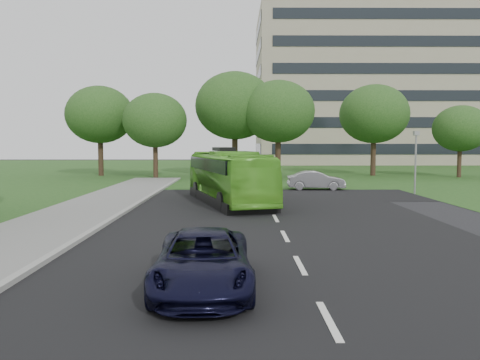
{
  "coord_description": "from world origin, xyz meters",
  "views": [
    {
      "loc": [
        -1.73,
        -18.52,
        3.33
      ],
      "look_at": [
        -1.57,
        3.6,
        1.6
      ],
      "focal_mm": 35.0,
      "sensor_mm": 36.0,
      "label": 1
    }
  ],
  "objects_px": {
    "tree_park_e": "(461,129)",
    "suv": "(203,261)",
    "bus": "(228,177)",
    "tree_park_d": "(374,114)",
    "tree_park_c": "(278,112)",
    "tree_park_b": "(235,106)",
    "office_building": "(375,90)",
    "camera_pole": "(416,154)",
    "tree_park_f": "(100,115)",
    "sedan": "(316,180)",
    "tree_park_a": "(155,120)"
  },
  "relations": [
    {
      "from": "tree_park_e",
      "to": "suv",
      "type": "distance_m",
      "value": 42.07
    },
    {
      "from": "tree_park_e",
      "to": "bus",
      "type": "xyz_separation_m",
      "value": [
        -22.35,
        -19.55,
        -3.34
      ]
    },
    {
      "from": "tree_park_d",
      "to": "suv",
      "type": "bearing_deg",
      "value": -111.53
    },
    {
      "from": "tree_park_c",
      "to": "tree_park_b",
      "type": "bearing_deg",
      "value": 154.2
    },
    {
      "from": "office_building",
      "to": "tree_park_c",
      "type": "relative_size",
      "value": 4.23
    },
    {
      "from": "tree_park_d",
      "to": "tree_park_e",
      "type": "xyz_separation_m",
      "value": [
        7.71,
        -2.69,
        -1.57
      ]
    },
    {
      "from": "tree_park_c",
      "to": "camera_pole",
      "type": "distance_m",
      "value": 17.67
    },
    {
      "from": "office_building",
      "to": "tree_park_f",
      "type": "bearing_deg",
      "value": -139.67
    },
    {
      "from": "sedan",
      "to": "suv",
      "type": "distance_m",
      "value": 24.01
    },
    {
      "from": "office_building",
      "to": "tree_park_c",
      "type": "height_order",
      "value": "office_building"
    },
    {
      "from": "tree_park_f",
      "to": "camera_pole",
      "type": "distance_m",
      "value": 31.61
    },
    {
      "from": "office_building",
      "to": "tree_park_b",
      "type": "relative_size",
      "value": 3.77
    },
    {
      "from": "tree_park_a",
      "to": "suv",
      "type": "distance_m",
      "value": 35.74
    },
    {
      "from": "tree_park_a",
      "to": "tree_park_e",
      "type": "relative_size",
      "value": 1.16
    },
    {
      "from": "tree_park_b",
      "to": "tree_park_f",
      "type": "distance_m",
      "value": 13.91
    },
    {
      "from": "tree_park_a",
      "to": "bus",
      "type": "distance_m",
      "value": 20.82
    },
    {
      "from": "tree_park_d",
      "to": "bus",
      "type": "bearing_deg",
      "value": -123.36
    },
    {
      "from": "tree_park_c",
      "to": "tree_park_d",
      "type": "relative_size",
      "value": 1.01
    },
    {
      "from": "bus",
      "to": "sedan",
      "type": "height_order",
      "value": "bus"
    },
    {
      "from": "bus",
      "to": "camera_pole",
      "type": "xyz_separation_m",
      "value": [
        12.2,
        4.35,
        1.22
      ]
    },
    {
      "from": "tree_park_a",
      "to": "tree_park_b",
      "type": "bearing_deg",
      "value": 20.38
    },
    {
      "from": "tree_park_a",
      "to": "tree_park_b",
      "type": "distance_m",
      "value": 8.33
    },
    {
      "from": "tree_park_a",
      "to": "tree_park_f",
      "type": "relative_size",
      "value": 0.88
    },
    {
      "from": "tree_park_f",
      "to": "sedan",
      "type": "bearing_deg",
      "value": -36.79
    },
    {
      "from": "camera_pole",
      "to": "tree_park_e",
      "type": "bearing_deg",
      "value": 71.98
    },
    {
      "from": "bus",
      "to": "tree_park_a",
      "type": "bearing_deg",
      "value": 95.04
    },
    {
      "from": "tree_park_c",
      "to": "camera_pole",
      "type": "height_order",
      "value": "tree_park_c"
    },
    {
      "from": "bus",
      "to": "tree_park_c",
      "type": "bearing_deg",
      "value": 60.97
    },
    {
      "from": "sedan",
      "to": "suv",
      "type": "bearing_deg",
      "value": 166.98
    },
    {
      "from": "tree_park_d",
      "to": "office_building",
      "type": "bearing_deg",
      "value": 73.48
    },
    {
      "from": "suv",
      "to": "tree_park_d",
      "type": "bearing_deg",
      "value": 66.34
    },
    {
      "from": "office_building",
      "to": "tree_park_d",
      "type": "height_order",
      "value": "office_building"
    },
    {
      "from": "tree_park_a",
      "to": "tree_park_d",
      "type": "xyz_separation_m",
      "value": [
        22.02,
        3.2,
        0.82
      ]
    },
    {
      "from": "tree_park_e",
      "to": "tree_park_f",
      "type": "relative_size",
      "value": 0.76
    },
    {
      "from": "tree_park_c",
      "to": "sedan",
      "type": "relative_size",
      "value": 2.3
    },
    {
      "from": "tree_park_e",
      "to": "tree_park_f",
      "type": "bearing_deg",
      "value": 175.69
    },
    {
      "from": "office_building",
      "to": "tree_park_d",
      "type": "bearing_deg",
      "value": -106.52
    },
    {
      "from": "suv",
      "to": "camera_pole",
      "type": "distance_m",
      "value": 23.67
    },
    {
      "from": "tree_park_a",
      "to": "tree_park_f",
      "type": "height_order",
      "value": "tree_park_f"
    },
    {
      "from": "tree_park_b",
      "to": "tree_park_f",
      "type": "relative_size",
      "value": 1.15
    },
    {
      "from": "tree_park_e",
      "to": "camera_pole",
      "type": "xyz_separation_m",
      "value": [
        -10.16,
        -15.2,
        -2.12
      ]
    },
    {
      "from": "tree_park_a",
      "to": "tree_park_e",
      "type": "height_order",
      "value": "tree_park_a"
    },
    {
      "from": "tree_park_b",
      "to": "suv",
      "type": "distance_m",
      "value": 38.1
    },
    {
      "from": "office_building",
      "to": "sedan",
      "type": "xyz_separation_m",
      "value": [
        -17.96,
        -46.85,
        -11.82
      ]
    },
    {
      "from": "tree_park_d",
      "to": "sedan",
      "type": "bearing_deg",
      "value": -119.75
    },
    {
      "from": "tree_park_f",
      "to": "suv",
      "type": "bearing_deg",
      "value": -70.68
    },
    {
      "from": "bus",
      "to": "suv",
      "type": "relative_size",
      "value": 2.22
    },
    {
      "from": "office_building",
      "to": "bus",
      "type": "height_order",
      "value": "office_building"
    },
    {
      "from": "tree_park_d",
      "to": "bus",
      "type": "distance_m",
      "value": 27.08
    },
    {
      "from": "tree_park_d",
      "to": "suv",
      "type": "distance_m",
      "value": 41.13
    }
  ]
}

